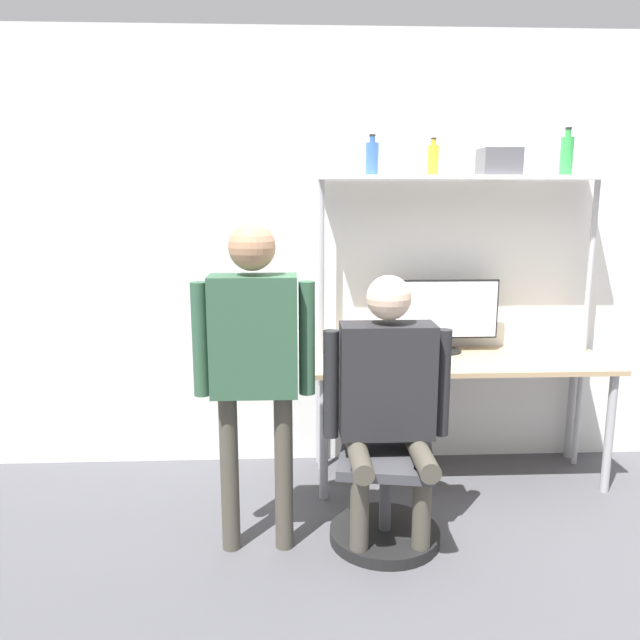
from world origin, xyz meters
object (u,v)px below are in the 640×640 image
at_px(bottle_amber, 433,159).
at_px(bottle_blue, 372,158).
at_px(laptop, 381,354).
at_px(person_standing, 254,349).
at_px(person_seated, 388,390).
at_px(storage_box, 499,162).
at_px(cell_phone, 430,364).
at_px(monitor, 446,313).
at_px(bottle_green, 567,155).
at_px(office_chair, 386,485).

xyz_separation_m(bottle_amber, bottle_blue, (-0.36, 0.00, 0.01)).
xyz_separation_m(laptop, person_standing, (-0.70, -0.67, 0.21)).
relative_size(person_seated, storage_box, 6.00).
bearing_deg(cell_phone, person_seated, -120.06).
bearing_deg(monitor, bottle_green, -2.89).
distance_m(laptop, office_chair, 0.80).
xyz_separation_m(laptop, person_seated, (-0.06, -0.63, -0.01)).
bearing_deg(person_seated, cell_phone, 59.94).
relative_size(cell_phone, office_chair, 0.16).
xyz_separation_m(person_standing, bottle_green, (1.81, 0.89, 0.94)).
bearing_deg(person_seated, monitor, 60.91).
height_order(cell_phone, person_seated, person_seated).
relative_size(office_chair, storage_box, 4.05).
relative_size(person_standing, bottle_blue, 6.90).
relative_size(bottle_amber, storage_box, 0.95).
bearing_deg(person_seated, office_chair, 80.96).
bearing_deg(storage_box, office_chair, -133.06).
height_order(person_seated, storage_box, storage_box).
height_order(cell_phone, storage_box, storage_box).
height_order(bottle_amber, storage_box, bottle_amber).
xyz_separation_m(monitor, bottle_amber, (-0.12, -0.03, 0.92)).
bearing_deg(bottle_green, storage_box, -180.00).
distance_m(laptop, person_standing, 0.99).
height_order(monitor, bottle_amber, bottle_amber).
relative_size(bottle_amber, bottle_green, 0.78).
distance_m(person_standing, bottle_blue, 1.44).
relative_size(monitor, office_chair, 0.72).
bearing_deg(laptop, storage_box, 17.56).
bearing_deg(laptop, person_seated, -95.13).
bearing_deg(monitor, office_chair, -119.98).
bearing_deg(bottle_amber, cell_phone, -97.03).
xyz_separation_m(office_chair, person_standing, (-0.65, -0.08, 0.74)).
bearing_deg(monitor, storage_box, -7.15).
bearing_deg(person_standing, storage_box, 32.32).
distance_m(person_standing, storage_box, 1.89).
xyz_separation_m(cell_phone, bottle_green, (0.83, 0.27, 1.19)).
bearing_deg(bottle_amber, laptop, -144.68).
bearing_deg(bottle_green, person_standing, -153.81).
bearing_deg(monitor, bottle_blue, -175.96).
xyz_separation_m(laptop, office_chair, (-0.05, -0.59, -0.53)).
bearing_deg(laptop, cell_phone, -8.73).
height_order(bottle_blue, storage_box, bottle_blue).
relative_size(monitor, bottle_blue, 2.82).
distance_m(cell_phone, person_seated, 0.68).
bearing_deg(cell_phone, laptop, 171.27).
xyz_separation_m(cell_phone, storage_box, (0.43, 0.27, 1.15)).
bearing_deg(cell_phone, bottle_blue, 140.53).
height_order(monitor, office_chair, monitor).
bearing_deg(bottle_green, laptop, -168.59).
height_order(office_chair, storage_box, storage_box).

